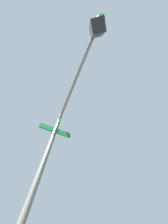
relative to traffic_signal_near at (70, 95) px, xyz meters
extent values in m
cylinder|color=#474C47|center=(-1.10, -0.87, -1.07)|extent=(0.12, 0.12, 5.04)
cylinder|color=#474C47|center=(0.04, 0.03, 1.05)|extent=(2.35, 1.88, 0.09)
cube|color=black|center=(1.19, 0.94, 0.60)|extent=(0.28, 0.28, 0.80)
sphere|color=red|center=(1.31, 1.03, 0.85)|extent=(0.18, 0.18, 0.18)
sphere|color=orange|center=(1.31, 1.03, 0.60)|extent=(0.18, 0.18, 0.18)
sphere|color=green|center=(1.31, 1.03, 0.35)|extent=(0.18, 0.18, 0.18)
cube|color=#0F5128|center=(-1.10, -0.87, 0.16)|extent=(0.89, 0.71, 0.20)
cube|color=#0F5128|center=(-1.10, -0.87, 0.38)|extent=(0.65, 0.81, 0.20)
camera|label=1|loc=(0.78, 0.54, -2.69)|focal=19.11mm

